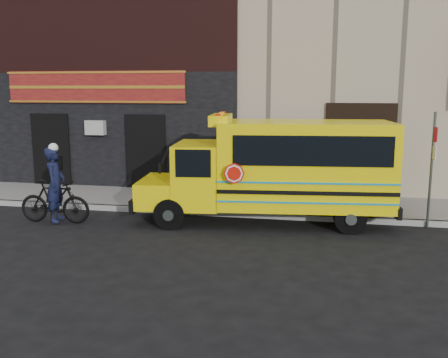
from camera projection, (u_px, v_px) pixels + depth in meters
name	position (u px, v px, depth m)	size (l,w,h in m)	color
ground	(198.00, 243.00, 11.82)	(120.00, 120.00, 0.00)	black
curb	(220.00, 213.00, 14.31)	(40.00, 0.20, 0.15)	#989993
sidewalk	(229.00, 202.00, 15.76)	(40.00, 3.00, 0.15)	slate
building	(256.00, 27.00, 20.82)	(20.00, 10.70, 12.00)	tan
school_bus	(279.00, 168.00, 13.39)	(7.08, 2.86, 2.92)	black
sign_pole	(432.00, 165.00, 12.80)	(0.08, 0.26, 3.02)	#3F4741
bicycle	(55.00, 202.00, 13.48)	(0.55, 1.96, 1.18)	black
cyclist	(56.00, 186.00, 13.42)	(0.74, 0.48, 2.02)	black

